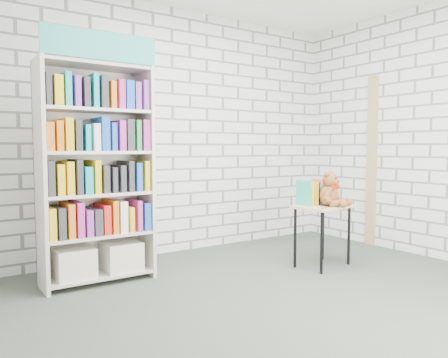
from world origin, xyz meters
TOP-DOWN VIEW (x-y plane):
  - ground at (0.00, 0.00)m, footprint 4.50×4.50m
  - room_shell at (0.00, 0.00)m, footprint 4.52×4.02m
  - bookshelf at (-1.10, 1.36)m, footprint 0.98×0.38m
  - display_table at (0.98, 0.59)m, footprint 0.65×0.50m
  - table_books at (0.96, 0.68)m, footprint 0.43×0.25m
  - teddy_bear at (1.00, 0.49)m, footprint 0.33×0.32m
  - door_trim at (2.23, 0.95)m, footprint 0.05×0.12m

SIDE VIEW (x-z plane):
  - ground at x=0.00m, z-range 0.00..0.00m
  - display_table at x=0.98m, z-range 0.23..0.86m
  - table_books at x=0.96m, z-range 0.63..0.88m
  - teddy_bear at x=1.00m, z-range 0.60..0.95m
  - bookshelf at x=-1.10m, z-range -0.10..2.10m
  - door_trim at x=2.23m, z-range 0.00..2.10m
  - room_shell at x=0.00m, z-range 0.38..3.19m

